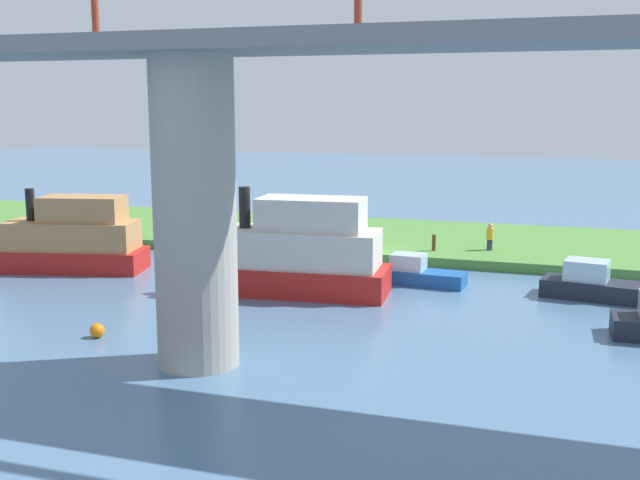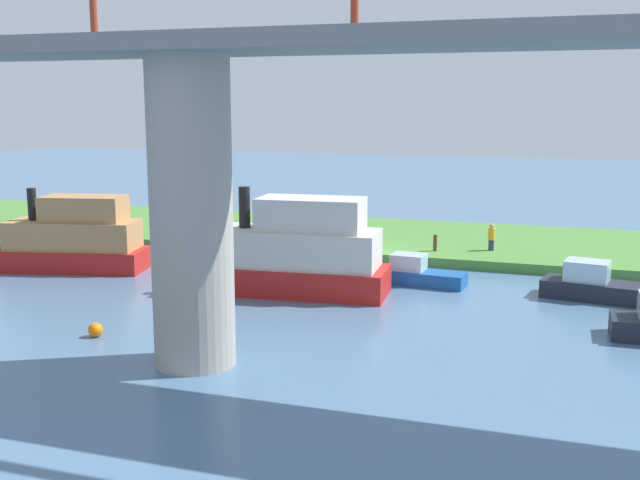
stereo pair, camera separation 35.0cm
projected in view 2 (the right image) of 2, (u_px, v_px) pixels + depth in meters
ground_plane at (366, 263)px, 38.75m from camera, size 160.00×160.00×0.00m
grassy_bank at (394, 239)px, 44.30m from camera, size 80.00×12.00×0.50m
bridge_pylon at (191, 214)px, 23.13m from camera, size 2.49×2.49×9.36m
bridge_span at (186, 36)px, 22.24m from camera, size 62.67×4.30×3.25m
person_on_bank at (491, 237)px, 39.39m from camera, size 0.47×0.47×1.39m
mooring_post at (435, 243)px, 39.31m from camera, size 0.20×0.20×0.83m
houseboat_blue at (70, 240)px, 37.10m from camera, size 8.07×4.21×3.93m
skiff_small at (291, 254)px, 32.59m from camera, size 8.95×3.66×4.46m
riverboat_paddlewheel at (417, 274)px, 34.25m from camera, size 4.10×1.73×1.33m
motorboat_white at (598, 286)px, 31.59m from camera, size 4.94×2.42×1.58m
marker_buoy at (95, 330)px, 26.59m from camera, size 0.50×0.50×0.50m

